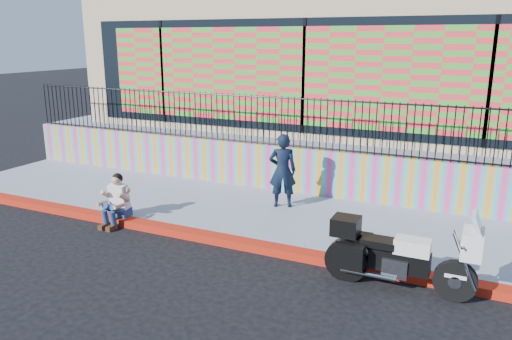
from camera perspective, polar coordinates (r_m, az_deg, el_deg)
The scene contains 10 objects.
ground at distance 9.54m, azimuth -3.43°, elevation -8.46°, with size 90.00×90.00×0.00m, color black.
red_curb at distance 9.51m, azimuth -3.44°, elevation -8.05°, with size 16.00×0.30×0.15m, color #AD290C.
sidewalk at distance 10.89m, azimuth 0.70°, elevation -5.01°, with size 16.00×3.00×0.15m, color gray.
mural_wall at distance 12.11m, azimuth 3.84°, elevation 0.12°, with size 16.00×0.20×1.10m, color #E63C8B.
metal_fence at distance 11.88m, azimuth 3.93°, elevation 5.49°, with size 15.80×0.04×1.20m, color black, non-canonical shape.
elevated_platform at distance 16.88m, azimuth 10.16°, elevation 3.84°, with size 16.00×10.00×1.25m, color gray.
storefront_building at distance 16.38m, azimuth 10.37°, elevation 12.76°, with size 14.00×8.06×4.00m.
police_motorcycle at distance 8.01m, azimuth 15.83°, elevation -9.17°, with size 2.25×0.74×1.40m.
police_officer at distance 10.90m, azimuth 3.05°, elevation -0.07°, with size 0.60×0.39×1.64m, color black.
seated_man at distance 10.69m, azimuth -15.84°, elevation -3.84°, with size 0.54×0.71×1.06m.
Camera 1 is at (4.21, -7.69, 3.76)m, focal length 35.00 mm.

